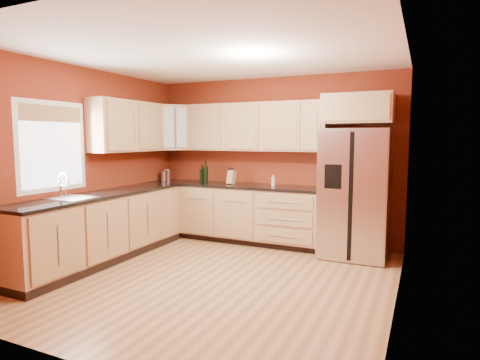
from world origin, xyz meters
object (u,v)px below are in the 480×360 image
object	(u,v)px
knife_block	(231,177)
soap_dispenser	(273,180)
canister_left	(168,175)
wine_bottle_a	(202,173)
refrigerator	(355,193)

from	to	relation	value
knife_block	soap_dispenser	distance (m)	0.70
canister_left	knife_block	bearing A→B (deg)	-1.79
wine_bottle_a	canister_left	bearing A→B (deg)	176.72
refrigerator	wine_bottle_a	bearing A→B (deg)	178.48
refrigerator	soap_dispenser	bearing A→B (deg)	175.15
canister_left	soap_dispenser	size ratio (longest dim) A/B	1.15
refrigerator	knife_block	size ratio (longest dim) A/B	8.27
wine_bottle_a	knife_block	world-z (taller)	wine_bottle_a
soap_dispenser	wine_bottle_a	bearing A→B (deg)	-178.19
knife_block	soap_dispenser	bearing A→B (deg)	14.63
wine_bottle_a	knife_block	size ratio (longest dim) A/B	1.39
canister_left	knife_block	world-z (taller)	knife_block
canister_left	knife_block	size ratio (longest dim) A/B	0.91
refrigerator	canister_left	size ratio (longest dim) A/B	9.04
refrigerator	canister_left	world-z (taller)	refrigerator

